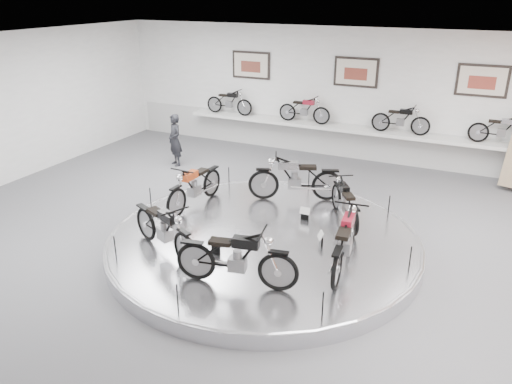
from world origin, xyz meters
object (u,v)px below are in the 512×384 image
at_px(bike_d, 164,228).
at_px(bike_e, 236,257).
at_px(display_platform, 263,242).
at_px(visitor, 175,140).
at_px(bike_b, 296,178).
at_px(bike_f, 345,240).
at_px(bike_c, 195,185).
at_px(bike_a, 345,202).
at_px(shelf, 350,129).

distance_m(bike_d, bike_e, 1.82).
bearing_deg(display_platform, visitor, 141.33).
relative_size(bike_b, bike_f, 1.03).
height_order(bike_b, visitor, visitor).
bearing_deg(bike_d, visitor, 145.78).
bearing_deg(bike_f, bike_c, 67.43).
xyz_separation_m(bike_b, bike_e, (0.44, -3.92, -0.02)).
xyz_separation_m(display_platform, visitor, (-4.63, 3.71, 0.64)).
height_order(display_platform, visitor, visitor).
relative_size(bike_e, bike_f, 0.99).
xyz_separation_m(display_platform, bike_a, (1.30, 1.36, 0.62)).
bearing_deg(bike_b, bike_d, 46.39).
height_order(bike_d, bike_e, bike_e).
relative_size(bike_c, bike_d, 1.00).
height_order(shelf, bike_f, bike_f).
xyz_separation_m(shelf, bike_a, (1.30, -5.04, -0.23)).
relative_size(bike_c, bike_f, 0.96).
height_order(bike_a, visitor, visitor).
bearing_deg(shelf, bike_f, -75.08).
distance_m(bike_b, bike_c, 2.39).
relative_size(shelf, bike_c, 6.19).
distance_m(bike_c, bike_d, 2.23).
distance_m(shelf, bike_c, 6.07).
distance_m(bike_f, visitor, 7.72).
relative_size(bike_b, bike_e, 1.05).
bearing_deg(bike_f, bike_d, 100.47).
relative_size(bike_d, visitor, 1.12).
bearing_deg(bike_e, shelf, 81.12).
bearing_deg(bike_d, bike_c, 130.58).
xyz_separation_m(bike_b, visitor, (-4.53, 1.65, -0.07)).
relative_size(bike_c, visitor, 1.13).
distance_m(display_platform, shelf, 6.46).
distance_m(bike_a, bike_b, 1.57).
height_order(bike_a, bike_c, bike_c).
distance_m(bike_b, bike_f, 3.21).
relative_size(display_platform, bike_b, 3.35).
relative_size(display_platform, visitor, 4.05).
relative_size(bike_c, bike_e, 0.97).
bearing_deg(display_platform, shelf, 90.00).
xyz_separation_m(display_platform, bike_d, (-1.42, -1.44, 0.67)).
bearing_deg(bike_a, bike_b, 31.25).
relative_size(bike_b, visitor, 1.21).
distance_m(display_platform, bike_d, 2.13).
xyz_separation_m(bike_c, bike_e, (2.41, -2.56, 0.01)).
distance_m(bike_c, bike_e, 3.51).
distance_m(bike_a, bike_f, 1.94).
bearing_deg(shelf, bike_b, -91.36).
bearing_deg(bike_e, bike_d, 155.12).
distance_m(bike_a, visitor, 6.38).
bearing_deg(visitor, bike_b, 12.03).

